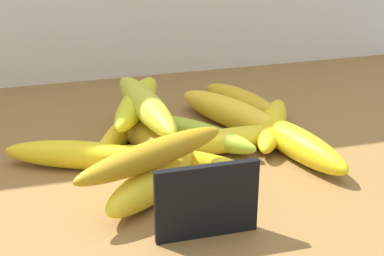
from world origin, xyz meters
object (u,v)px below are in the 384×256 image
object	(u,v)px
banana_4	(153,183)
banana_12	(137,102)
banana_6	(168,160)
banana_11	(152,154)
banana_0	(79,155)
banana_13	(143,105)
banana_5	(230,140)
banana_3	(129,125)
banana_2	(273,125)
banana_1	(298,144)
banana_8	(196,133)
chalkboard_sign	(207,204)
banana_10	(141,133)
banana_7	(242,102)
banana_9	(233,114)

from	to	relation	value
banana_4	banana_12	world-z (taller)	banana_12
banana_6	banana_11	world-z (taller)	banana_11
banana_0	banana_13	bearing A→B (deg)	21.32
banana_6	banana_11	size ratio (longest dim) A/B	0.99
banana_5	banana_3	bearing A→B (deg)	146.70
banana_11	banana_5	bearing A→B (deg)	37.45
banana_2	banana_3	distance (cm)	20.37
banana_1	banana_8	xyz separation A→B (cm)	(-11.95, 7.36, -0.35)
banana_5	banana_8	bearing A→B (deg)	140.84
banana_4	chalkboard_sign	bearing A→B (deg)	-64.95
banana_0	banana_11	bearing A→B (deg)	-53.34
banana_2	banana_10	bearing A→B (deg)	175.65
banana_4	banana_7	size ratio (longest dim) A/B	0.99
chalkboard_sign	banana_10	size ratio (longest dim) A/B	0.66
chalkboard_sign	banana_13	world-z (taller)	chalkboard_sign
banana_10	banana_13	world-z (taller)	banana_13
banana_1	banana_10	distance (cm)	21.14
banana_3	banana_5	world-z (taller)	same
banana_2	banana_11	world-z (taller)	banana_11
banana_11	banana_12	xyz separation A→B (cm)	(1.27, 17.27, -0.63)
banana_7	banana_10	world-z (taller)	banana_10
banana_11	banana_9	bearing A→B (deg)	48.06
banana_0	banana_4	bearing A→B (deg)	-52.85
banana_1	banana_6	distance (cm)	17.43
banana_13	banana_5	bearing A→B (deg)	-20.49
banana_5	banana_10	size ratio (longest dim) A/B	1.11
chalkboard_sign	banana_10	bearing A→B (deg)	97.07
banana_6	banana_2	bearing A→B (deg)	21.38
banana_5	banana_7	bearing A→B (deg)	64.14
banana_8	banana_13	xyz separation A→B (cm)	(-7.12, 0.92, 4.60)
banana_0	banana_9	size ratio (longest dim) A/B	0.95
chalkboard_sign	banana_7	bearing A→B (deg)	64.42
banana_9	banana_6	bearing A→B (deg)	-137.88
banana_3	banana_11	xyz separation A→B (cm)	(-0.15, -17.76, 4.24)
banana_0	banana_7	xyz separation A→B (cm)	(26.01, 11.51, 0.08)
banana_0	banana_10	world-z (taller)	banana_10
banana_5	banana_13	world-z (taller)	banana_13
banana_9	banana_11	distance (cm)	23.31
chalkboard_sign	banana_10	world-z (taller)	chalkboard_sign
banana_0	banana_3	distance (cm)	10.82
chalkboard_sign	banana_1	size ratio (longest dim) A/B	0.61
chalkboard_sign	banana_8	size ratio (longest dim) A/B	0.58
chalkboard_sign	banana_3	size ratio (longest dim) A/B	0.54
banana_4	banana_9	xyz separation A→B (cm)	(15.39, 16.90, -0.03)
banana_4	banana_8	size ratio (longest dim) A/B	0.84
banana_11	banana_3	bearing A→B (deg)	89.50
banana_6	banana_12	world-z (taller)	banana_12
banana_4	banana_5	bearing A→B (deg)	36.81
banana_8	banana_13	distance (cm)	8.53
banana_1	banana_7	world-z (taller)	banana_1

